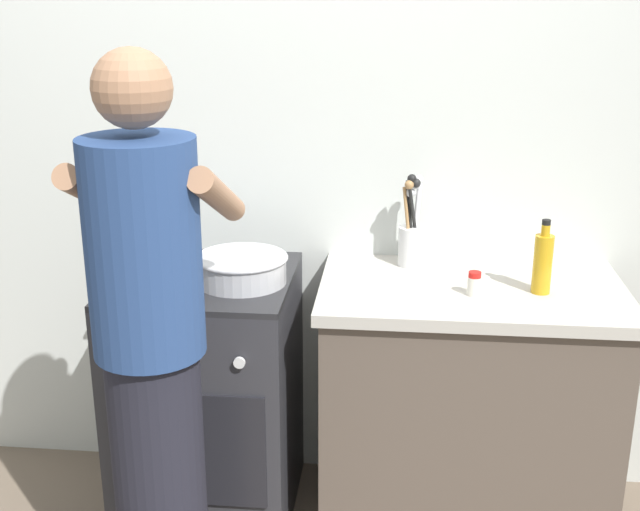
# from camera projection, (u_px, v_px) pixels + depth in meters

# --- Properties ---
(back_wall) EXTENTS (3.20, 0.10, 2.50)m
(back_wall) POSITION_uv_depth(u_px,v_px,m) (372.00, 157.00, 2.91)
(back_wall) COLOR silver
(back_wall) RESTS_ON ground
(countertop) EXTENTS (1.00, 0.60, 0.90)m
(countertop) POSITION_uv_depth(u_px,v_px,m) (465.00, 408.00, 2.80)
(countertop) COLOR brown
(countertop) RESTS_ON ground
(stove_range) EXTENTS (0.60, 0.62, 0.90)m
(stove_range) POSITION_uv_depth(u_px,v_px,m) (209.00, 396.00, 2.89)
(stove_range) COLOR #2D2D33
(stove_range) RESTS_ON ground
(pot) EXTENTS (0.27, 0.20, 0.11)m
(pot) POSITION_uv_depth(u_px,v_px,m) (161.00, 262.00, 2.73)
(pot) COLOR #B2B2B7
(pot) RESTS_ON stove_range
(mixing_bowl) EXTENTS (0.31, 0.31, 0.09)m
(mixing_bowl) POSITION_uv_depth(u_px,v_px,m) (241.00, 268.00, 2.68)
(mixing_bowl) COLOR #B7B7BC
(mixing_bowl) RESTS_ON stove_range
(utensil_crock) EXTENTS (0.10, 0.10, 0.33)m
(utensil_crock) POSITION_uv_depth(u_px,v_px,m) (413.00, 237.00, 2.83)
(utensil_crock) COLOR silver
(utensil_crock) RESTS_ON countertop
(spice_bottle) EXTENTS (0.04, 0.04, 0.08)m
(spice_bottle) POSITION_uv_depth(u_px,v_px,m) (474.00, 284.00, 2.58)
(spice_bottle) COLOR silver
(spice_bottle) RESTS_ON countertop
(oil_bottle) EXTENTS (0.06, 0.06, 0.24)m
(oil_bottle) POSITION_uv_depth(u_px,v_px,m) (543.00, 262.00, 2.58)
(oil_bottle) COLOR gold
(oil_bottle) RESTS_ON countertop
(person) EXTENTS (0.41, 0.50, 1.70)m
(person) POSITION_uv_depth(u_px,v_px,m) (152.00, 364.00, 2.21)
(person) COLOR black
(person) RESTS_ON ground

